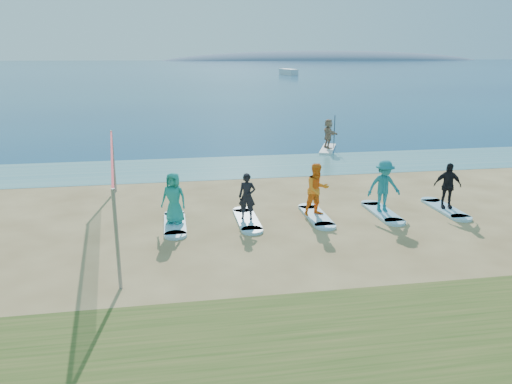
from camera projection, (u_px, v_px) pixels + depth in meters
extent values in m
plane|color=tan|center=(316.00, 243.00, 14.86)|extent=(600.00, 600.00, 0.00)
plane|color=teal|center=(256.00, 166.00, 24.81)|extent=(600.00, 600.00, 0.00)
plane|color=navy|center=(180.00, 68.00, 166.56)|extent=(600.00, 600.00, 0.00)
ellipsoid|color=slate|center=(326.00, 60.00, 314.86)|extent=(220.00, 56.00, 18.00)
cylinder|color=gray|center=(117.00, 240.00, 11.69)|extent=(0.09, 0.09, 2.50)
cylinder|color=gray|center=(114.00, 161.00, 20.02)|extent=(0.09, 0.09, 2.50)
cube|color=black|center=(113.00, 170.00, 15.67)|extent=(0.98, 8.95, 1.00)
cube|color=red|center=(112.00, 154.00, 15.53)|extent=(1.01, 8.96, 0.10)
cube|color=silver|center=(328.00, 149.00, 28.84)|extent=(1.81, 3.04, 0.12)
imported|color=tan|center=(328.00, 134.00, 28.59)|extent=(0.67, 1.60, 1.67)
cube|color=silver|center=(288.00, 75.00, 119.07)|extent=(3.34, 6.97, 1.41)
cube|color=#96CDE8|center=(175.00, 224.00, 16.37)|extent=(0.70, 2.20, 0.09)
imported|color=teal|center=(174.00, 198.00, 16.13)|extent=(0.97, 0.82, 1.69)
cube|color=#96CDE8|center=(247.00, 220.00, 16.77)|extent=(0.70, 2.20, 0.09)
imported|color=black|center=(247.00, 196.00, 16.54)|extent=(0.65, 0.52, 1.56)
cube|color=#96CDE8|center=(316.00, 216.00, 17.16)|extent=(0.70, 2.20, 0.09)
imported|color=orange|center=(317.00, 190.00, 16.90)|extent=(1.02, 0.87, 1.80)
cube|color=#96CDE8|center=(382.00, 212.00, 17.56)|extent=(0.70, 2.20, 0.09)
imported|color=#1B7685|center=(384.00, 186.00, 17.30)|extent=(1.19, 0.69, 1.82)
cube|color=#96CDE8|center=(445.00, 209.00, 17.95)|extent=(0.70, 2.20, 0.09)
imported|color=black|center=(447.00, 186.00, 17.71)|extent=(1.03, 0.61, 1.64)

